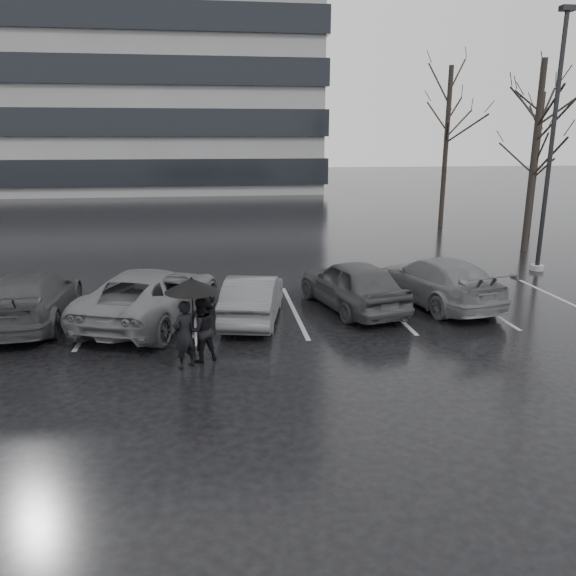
{
  "coord_description": "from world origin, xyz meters",
  "views": [
    {
      "loc": [
        -1.65,
        -12.88,
        4.89
      ],
      "look_at": [
        0.22,
        1.0,
        1.1
      ],
      "focal_mm": 35.0,
      "sensor_mm": 36.0,
      "label": 1
    }
  ],
  "objects_px": {
    "car_main": "(352,284)",
    "car_west_c": "(31,298)",
    "car_west_a": "(253,298)",
    "car_east": "(437,280)",
    "car_west_b": "(151,295)",
    "tree_north": "(446,149)",
    "lamp_post": "(550,157)",
    "tree_east": "(534,158)",
    "pedestrian_left": "(184,335)",
    "pedestrian_right": "(200,330)",
    "tree_ne": "(535,165)"
  },
  "relations": [
    {
      "from": "car_main",
      "to": "car_west_c",
      "type": "xyz_separation_m",
      "value": [
        -8.88,
        -0.12,
        -0.03
      ]
    },
    {
      "from": "car_east",
      "to": "tree_ne",
      "type": "xyz_separation_m",
      "value": [
        9.54,
        11.3,
        2.79
      ]
    },
    {
      "from": "car_west_a",
      "to": "tree_ne",
      "type": "xyz_separation_m",
      "value": [
        15.14,
        12.16,
        2.87
      ]
    },
    {
      "from": "car_main",
      "to": "car_west_a",
      "type": "xyz_separation_m",
      "value": [
        -2.94,
        -0.64,
        -0.1
      ]
    },
    {
      "from": "pedestrian_left",
      "to": "tree_east",
      "type": "height_order",
      "value": "tree_east"
    },
    {
      "from": "car_east",
      "to": "lamp_post",
      "type": "bearing_deg",
      "value": -158.81
    },
    {
      "from": "pedestrian_left",
      "to": "pedestrian_right",
      "type": "bearing_deg",
      "value": -173.47
    },
    {
      "from": "car_east",
      "to": "car_main",
      "type": "bearing_deg",
      "value": -7.86
    },
    {
      "from": "car_east",
      "to": "pedestrian_left",
      "type": "relative_size",
      "value": 3.22
    },
    {
      "from": "lamp_post",
      "to": "tree_east",
      "type": "xyz_separation_m",
      "value": [
        1.55,
        3.64,
        -0.19
      ]
    },
    {
      "from": "pedestrian_right",
      "to": "tree_north",
      "type": "height_order",
      "value": "tree_north"
    },
    {
      "from": "car_main",
      "to": "pedestrian_left",
      "type": "xyz_separation_m",
      "value": [
        -4.65,
        -3.76,
        0.02
      ]
    },
    {
      "from": "car_west_a",
      "to": "tree_north",
      "type": "height_order",
      "value": "tree_north"
    },
    {
      "from": "car_east",
      "to": "tree_ne",
      "type": "relative_size",
      "value": 0.7
    },
    {
      "from": "car_west_c",
      "to": "pedestrian_right",
      "type": "relative_size",
      "value": 3.31
    },
    {
      "from": "car_west_a",
      "to": "car_east",
      "type": "bearing_deg",
      "value": -159.74
    },
    {
      "from": "car_west_a",
      "to": "tree_north",
      "type": "relative_size",
      "value": 0.45
    },
    {
      "from": "car_main",
      "to": "tree_ne",
      "type": "relative_size",
      "value": 0.62
    },
    {
      "from": "tree_east",
      "to": "tree_ne",
      "type": "xyz_separation_m",
      "value": [
        2.5,
        4.0,
        -0.5
      ]
    },
    {
      "from": "car_west_b",
      "to": "car_west_c",
      "type": "height_order",
      "value": "car_west_b"
    },
    {
      "from": "tree_east",
      "to": "tree_ne",
      "type": "distance_m",
      "value": 4.74
    },
    {
      "from": "car_west_a",
      "to": "pedestrian_right",
      "type": "distance_m",
      "value": 3.1
    },
    {
      "from": "pedestrian_left",
      "to": "lamp_post",
      "type": "distance_m",
      "value": 15.29
    },
    {
      "from": "car_west_c",
      "to": "tree_east",
      "type": "relative_size",
      "value": 0.61
    },
    {
      "from": "car_main",
      "to": "lamp_post",
      "type": "bearing_deg",
      "value": -168.72
    },
    {
      "from": "car_main",
      "to": "car_east",
      "type": "height_order",
      "value": "car_main"
    },
    {
      "from": "car_west_c",
      "to": "pedestrian_right",
      "type": "distance_m",
      "value": 5.63
    },
    {
      "from": "car_east",
      "to": "pedestrian_left",
      "type": "xyz_separation_m",
      "value": [
        -7.3,
        -3.97,
        0.05
      ]
    },
    {
      "from": "car_west_a",
      "to": "pedestrian_right",
      "type": "relative_size",
      "value": 2.62
    },
    {
      "from": "car_main",
      "to": "car_west_b",
      "type": "relative_size",
      "value": 0.82
    },
    {
      "from": "pedestrian_right",
      "to": "tree_east",
      "type": "relative_size",
      "value": 0.18
    },
    {
      "from": "car_west_a",
      "to": "car_west_b",
      "type": "height_order",
      "value": "car_west_b"
    },
    {
      "from": "car_west_c",
      "to": "tree_ne",
      "type": "relative_size",
      "value": 0.69
    },
    {
      "from": "car_west_c",
      "to": "pedestrian_left",
      "type": "xyz_separation_m",
      "value": [
        4.23,
        -3.64,
        0.05
      ]
    },
    {
      "from": "car_main",
      "to": "tree_north",
      "type": "height_order",
      "value": "tree_north"
    },
    {
      "from": "car_main",
      "to": "pedestrian_left",
      "type": "relative_size",
      "value": 2.86
    },
    {
      "from": "lamp_post",
      "to": "car_west_a",
      "type": "bearing_deg",
      "value": -157.83
    },
    {
      "from": "pedestrian_left",
      "to": "pedestrian_right",
      "type": "height_order",
      "value": "pedestrian_left"
    },
    {
      "from": "car_east",
      "to": "pedestrian_right",
      "type": "bearing_deg",
      "value": 15.08
    },
    {
      "from": "car_east",
      "to": "tree_north",
      "type": "relative_size",
      "value": 0.57
    },
    {
      "from": "car_west_b",
      "to": "tree_north",
      "type": "distance_m",
      "value": 20.98
    },
    {
      "from": "tree_ne",
      "to": "lamp_post",
      "type": "bearing_deg",
      "value": -117.92
    },
    {
      "from": "pedestrian_right",
      "to": "tree_east",
      "type": "bearing_deg",
      "value": -167.47
    },
    {
      "from": "car_west_b",
      "to": "pedestrian_right",
      "type": "relative_size",
      "value": 3.59
    },
    {
      "from": "car_east",
      "to": "pedestrian_left",
      "type": "distance_m",
      "value": 8.31
    },
    {
      "from": "lamp_post",
      "to": "car_west_c",
      "type": "bearing_deg",
      "value": -166.8
    },
    {
      "from": "car_east",
      "to": "tree_east",
      "type": "bearing_deg",
      "value": -146.46
    },
    {
      "from": "car_main",
      "to": "car_west_c",
      "type": "height_order",
      "value": "car_main"
    },
    {
      "from": "car_west_b",
      "to": "pedestrian_right",
      "type": "height_order",
      "value": "pedestrian_right"
    },
    {
      "from": "car_west_a",
      "to": "tree_east",
      "type": "bearing_deg",
      "value": -135.63
    }
  ]
}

